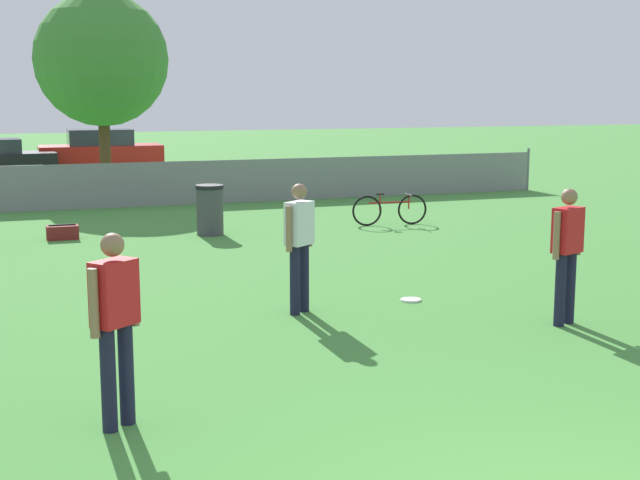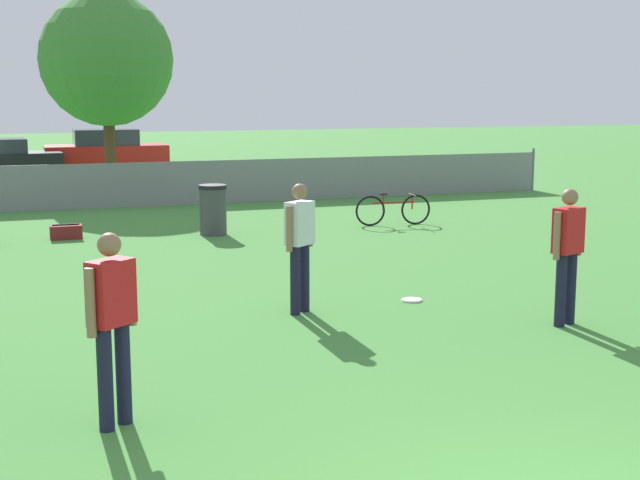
{
  "view_description": "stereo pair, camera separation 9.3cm",
  "coord_description": "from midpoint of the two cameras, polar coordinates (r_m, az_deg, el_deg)",
  "views": [
    {
      "loc": [
        -3.34,
        -4.14,
        2.82
      ],
      "look_at": [
        0.26,
        5.83,
        1.05
      ],
      "focal_mm": 50.0,
      "sensor_mm": 36.0,
      "label": 1
    },
    {
      "loc": [
        -3.25,
        -4.17,
        2.82
      ],
      "look_at": [
        0.26,
        5.83,
        1.05
      ],
      "focal_mm": 50.0,
      "sensor_mm": 36.0,
      "label": 2
    }
  ],
  "objects": [
    {
      "name": "player_thrower_red",
      "position": [
        7.65,
        -13.32,
        -4.83
      ],
      "size": [
        0.44,
        0.41,
        1.68
      ],
      "rotation": [
        0.0,
        0.0,
        0.66
      ],
      "color": "#191933",
      "rests_on": "ground_plane"
    },
    {
      "name": "bicycle_sideline",
      "position": [
        19.03,
        4.35,
        1.96
      ],
      "size": [
        1.65,
        0.44,
        0.7
      ],
      "rotation": [
        0.0,
        0.0,
        -0.12
      ],
      "color": "black",
      "rests_on": "ground_plane"
    },
    {
      "name": "player_defender_red",
      "position": [
        11.16,
        15.3,
        -0.44
      ],
      "size": [
        0.51,
        0.34,
        1.68
      ],
      "rotation": [
        0.0,
        0.0,
        0.38
      ],
      "color": "#191933",
      "rests_on": "ground_plane"
    },
    {
      "name": "trash_bin",
      "position": [
        17.82,
        -7.21,
        1.93
      ],
      "size": [
        0.56,
        0.56,
        1.0
      ],
      "color": "#3F3F44",
      "rests_on": "ground_plane"
    },
    {
      "name": "frisbee_disc",
      "position": [
        12.24,
        5.61,
        -3.82
      ],
      "size": [
        0.28,
        0.28,
        0.03
      ],
      "color": "white",
      "rests_on": "ground_plane"
    },
    {
      "name": "tree_near_pole",
      "position": [
        25.99,
        -13.91,
        11.12
      ],
      "size": [
        3.7,
        3.7,
        5.55
      ],
      "color": "#4C331E",
      "rests_on": "ground_plane"
    },
    {
      "name": "parked_car_red",
      "position": [
        32.75,
        -13.94,
        5.53
      ],
      "size": [
        4.26,
        1.77,
        1.51
      ],
      "rotation": [
        0.0,
        0.0,
        -0.01
      ],
      "color": "black",
      "rests_on": "ground_plane"
    },
    {
      "name": "player_receiver_white",
      "position": [
        11.33,
        -1.57,
        0.04
      ],
      "size": [
        0.45,
        0.41,
        1.68
      ],
      "rotation": [
        0.0,
        0.0,
        0.65
      ],
      "color": "#191933",
      "rests_on": "ground_plane"
    },
    {
      "name": "fence_backline",
      "position": [
        22.51,
        -11.34,
        3.51
      ],
      "size": [
        22.15,
        0.07,
        1.21
      ],
      "color": "gray",
      "rests_on": "ground_plane"
    },
    {
      "name": "gear_bag_sideline",
      "position": [
        17.91,
        -16.3,
        0.47
      ],
      "size": [
        0.6,
        0.33,
        0.29
      ],
      "color": "maroon",
      "rests_on": "ground_plane"
    }
  ]
}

